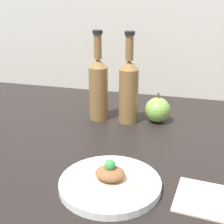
% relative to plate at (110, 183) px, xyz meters
% --- Properties ---
extents(ground_plane, '(1.80, 1.10, 0.04)m').
position_rel_plate_xyz_m(ground_plane, '(-0.02, 0.17, -0.03)').
color(ground_plane, black).
extents(plate, '(0.22, 0.22, 0.02)m').
position_rel_plate_xyz_m(plate, '(0.00, 0.00, 0.00)').
color(plate, white).
rests_on(plate, ground_plane).
extents(plated_food, '(0.12, 0.12, 0.05)m').
position_rel_plate_xyz_m(plated_food, '(0.00, -0.00, 0.02)').
color(plated_food, beige).
rests_on(plated_food, plate).
extents(cider_bottle_left, '(0.06, 0.06, 0.29)m').
position_rel_plate_xyz_m(cider_bottle_left, '(-0.15, 0.38, 0.10)').
color(cider_bottle_left, olive).
rests_on(cider_bottle_left, ground_plane).
extents(cider_bottle_right, '(0.06, 0.06, 0.29)m').
position_rel_plate_xyz_m(cider_bottle_right, '(-0.05, 0.38, 0.10)').
color(cider_bottle_right, olive).
rests_on(cider_bottle_right, ground_plane).
extents(apple, '(0.08, 0.08, 0.10)m').
position_rel_plate_xyz_m(apple, '(0.05, 0.40, 0.03)').
color(apple, '#84B74C').
rests_on(apple, ground_plane).
extents(napkin, '(0.16, 0.14, 0.01)m').
position_rel_plate_xyz_m(napkin, '(0.22, 0.01, -0.01)').
color(napkin, beige).
rests_on(napkin, ground_plane).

